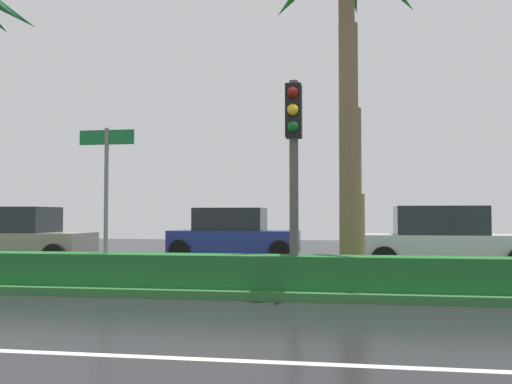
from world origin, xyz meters
name	(u,v)px	position (x,y,z in m)	size (l,w,h in m)	color
ground_plane	(156,281)	(0.00, 9.00, -0.05)	(90.00, 42.00, 0.10)	black
median_strip	(141,281)	(0.00, 8.00, 0.07)	(85.50, 4.00, 0.15)	#2D6B33
median_hedge	(114,269)	(0.00, 6.60, 0.45)	(76.50, 0.70, 0.60)	#1E6028
traffic_signal_median_right	(294,145)	(3.46, 6.36, 2.72)	(0.28, 0.43, 3.73)	#4C4C47
street_name_sign	(106,184)	(-0.16, 6.56, 2.08)	(1.10, 0.08, 3.00)	slate
car_in_traffic_leading	(17,237)	(-5.40, 12.01, 0.83)	(4.30, 2.02, 1.72)	gray
car_in_traffic_second	(233,234)	(0.53, 15.27, 0.83)	(4.30, 2.02, 1.72)	navy
car_in_traffic_third	(443,239)	(6.89, 12.19, 0.83)	(4.30, 2.02, 1.72)	silver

